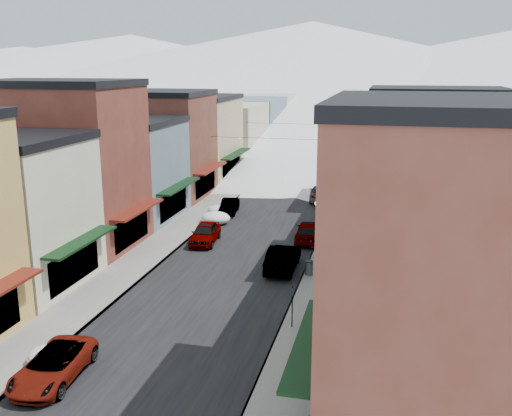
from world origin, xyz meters
The scene contains 36 objects.
road centered at (0.00, 60.00, 0.01)m, with size 10.00×160.00×0.01m, color black.
sidewalk_left centered at (-6.60, 60.00, 0.07)m, with size 3.20×160.00×0.15m, color gray.
sidewalk_right centered at (6.60, 60.00, 0.07)m, with size 3.20×160.00×0.15m, color gray.
curb_left centered at (-5.05, 60.00, 0.07)m, with size 0.10×160.00×0.15m, color slate.
curb_right centered at (5.05, 60.00, 0.07)m, with size 0.10×160.00×0.15m, color slate.
bldg_l_brick_near centered at (-13.69, 20.50, 6.26)m, with size 12.30×8.20×12.50m.
bldg_l_grayblue centered at (-13.19, 29.00, 4.51)m, with size 11.30×9.20×9.00m.
bldg_l_brick_far centered at (-14.19, 38.00, 5.51)m, with size 13.30×9.20×11.00m.
bldg_l_tan centered at (-13.19, 48.00, 5.01)m, with size 11.30×11.20×10.00m.
bldg_r_brick_near centered at (13.69, 3.00, 6.26)m, with size 12.30×9.20×12.50m.
bldg_r_green centered at (13.19, 12.00, 4.76)m, with size 11.30×9.20×9.50m.
bldg_r_blue centered at (13.19, 21.00, 5.26)m, with size 11.30×9.20×10.50m.
bldg_r_cream centered at (13.69, 30.00, 4.51)m, with size 12.30×9.20×9.00m.
bldg_r_brick_far centered at (14.19, 39.00, 5.76)m, with size 13.30×9.20×11.50m.
bldg_r_tan centered at (13.19, 49.00, 4.76)m, with size 11.30×11.20×9.50m.
distant_blocks centered at (0.00, 83.00, 4.00)m, with size 34.00×55.00×8.00m.
mountain_ridge centered at (-19.47, 277.18, 14.36)m, with size 670.00×340.00×34.00m.
overhead_cables centered at (0.00, 47.50, 6.20)m, with size 16.40×15.04×0.04m.
car_white_suv centered at (-3.76, 3.00, 0.69)m, with size 2.29×4.98×1.38m, color silver.
car_silver_sedan centered at (-3.50, 23.55, 0.79)m, with size 1.86×4.62×1.57m, color gray.
car_dark_hatch centered at (-4.15, 32.69, 0.67)m, with size 1.42×4.09×1.35m, color black.
car_silver_wagon centered at (-3.67, 51.27, 0.67)m, with size 1.87×4.61×1.34m, color gray.
car_green_sedan centered at (3.51, 19.04, 0.84)m, with size 1.78×5.11×1.68m, color black.
car_gray_suv centered at (4.30, 25.83, 0.83)m, with size 1.97×4.88×1.66m, color gray.
car_black_sedan centered at (3.50, 39.88, 0.77)m, with size 2.17×5.34×1.55m, color black.
car_lane_silver centered at (-1.75, 56.30, 0.67)m, with size 1.59×3.95×1.35m, color #989A9F.
car_lane_white centered at (1.73, 71.41, 0.82)m, with size 2.72×5.89×1.64m, color silver.
fire_hydrant centered at (6.59, 4.81, 0.46)m, with size 0.40×0.30×0.69m.
parking_sign centered at (5.65, 10.28, 1.49)m, with size 0.11×0.31×2.30m.
trash_can centered at (5.42, 18.15, 0.63)m, with size 0.55×0.55×0.94m.
streetlamp_near centered at (5.43, 21.54, 2.77)m, with size 0.35×0.35×4.16m.
streetlamp_far centered at (5.20, 55.00, 2.65)m, with size 0.33×0.33×3.96m.
planter_near centered at (7.64, 7.65, 0.44)m, with size 0.52×0.45×0.58m, color #295C29.
snow_pile_near centered at (-4.41, 4.07, 0.48)m, with size 2.35×2.65×0.99m.
snow_pile_mid centered at (-4.28, 29.00, 0.52)m, with size 2.55×2.77×1.08m.
snow_pile_far centered at (-4.88, 31.94, 0.43)m, with size 2.14×2.52×0.91m.
Camera 1 is at (10.13, -16.94, 13.57)m, focal length 40.00 mm.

